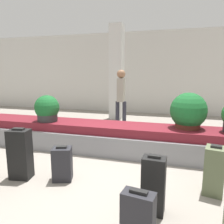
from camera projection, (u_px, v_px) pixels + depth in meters
name	position (u px, v px, depth m)	size (l,w,h in m)	color
ground_plane	(89.00, 178.00, 3.34)	(18.00, 18.00, 0.00)	gray
back_wall	(144.00, 73.00, 8.66)	(18.00, 0.06, 3.20)	beige
carousel	(112.00, 138.00, 4.49)	(6.41, 0.88, 0.57)	gray
pillar	(117.00, 73.00, 7.49)	(0.44, 0.44, 3.20)	silver
suitcase_0	(138.00, 217.00, 2.06)	(0.33, 0.22, 0.53)	#232328
suitcase_1	(214.00, 171.00, 2.87)	(0.30, 0.32, 0.67)	#5B6647
suitcase_2	(62.00, 164.00, 3.26)	(0.34, 0.31, 0.53)	#232328
suitcase_4	(20.00, 154.00, 3.30)	(0.34, 0.27, 0.79)	black
suitcase_6	(153.00, 185.00, 2.47)	(0.27, 0.21, 0.70)	black
potted_plant_1	(188.00, 112.00, 4.07)	(0.67, 0.67, 0.67)	#4C2319
potted_plant_2	(47.00, 109.00, 4.69)	(0.53, 0.53, 0.56)	#2D2D2D
traveler_0	(121.00, 94.00, 6.09)	(0.31, 0.33, 1.69)	#282833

